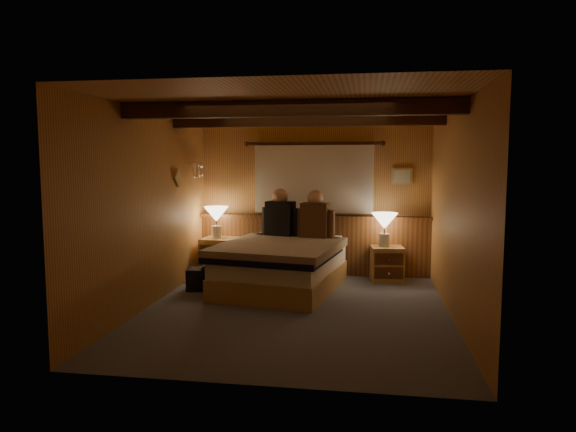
% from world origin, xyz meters
% --- Properties ---
extents(floor, '(4.20, 4.20, 0.00)m').
position_xyz_m(floor, '(0.00, 0.00, 0.00)').
color(floor, '#525761').
rests_on(floor, ground).
extents(ceiling, '(4.20, 4.20, 0.00)m').
position_xyz_m(ceiling, '(0.00, 0.00, 2.40)').
color(ceiling, '#E09854').
rests_on(ceiling, wall_back).
extents(wall_back, '(3.60, 0.00, 3.60)m').
position_xyz_m(wall_back, '(0.00, 2.10, 1.20)').
color(wall_back, gold).
rests_on(wall_back, floor).
extents(wall_left, '(0.00, 4.20, 4.20)m').
position_xyz_m(wall_left, '(-1.80, 0.00, 1.20)').
color(wall_left, gold).
rests_on(wall_left, floor).
extents(wall_right, '(0.00, 4.20, 4.20)m').
position_xyz_m(wall_right, '(1.80, 0.00, 1.20)').
color(wall_right, gold).
rests_on(wall_right, floor).
extents(wall_front, '(3.60, 0.00, 3.60)m').
position_xyz_m(wall_front, '(0.00, -2.10, 1.20)').
color(wall_front, gold).
rests_on(wall_front, floor).
extents(wainscot, '(3.60, 0.23, 0.94)m').
position_xyz_m(wainscot, '(0.00, 2.04, 0.49)').
color(wainscot, brown).
rests_on(wainscot, wall_back).
extents(curtain_window, '(2.18, 0.09, 1.11)m').
position_xyz_m(curtain_window, '(0.00, 2.03, 1.52)').
color(curtain_window, '#492912').
rests_on(curtain_window, wall_back).
extents(ceiling_beams, '(3.60, 1.65, 0.16)m').
position_xyz_m(ceiling_beams, '(0.00, 0.15, 2.31)').
color(ceiling_beams, '#492912').
rests_on(ceiling_beams, ceiling).
extents(coat_rail, '(0.05, 0.55, 0.24)m').
position_xyz_m(coat_rail, '(-1.72, 1.58, 1.67)').
color(coat_rail, white).
rests_on(coat_rail, wall_left).
extents(framed_print, '(0.30, 0.04, 0.25)m').
position_xyz_m(framed_print, '(1.35, 2.08, 1.55)').
color(framed_print, tan).
rests_on(framed_print, wall_back).
extents(bed, '(1.80, 2.17, 0.67)m').
position_xyz_m(bed, '(-0.33, 0.95, 0.35)').
color(bed, tan).
rests_on(bed, floor).
extents(nightstand_left, '(0.56, 0.51, 0.59)m').
position_xyz_m(nightstand_left, '(-1.43, 1.73, 0.29)').
color(nightstand_left, tan).
rests_on(nightstand_left, floor).
extents(nightstand_right, '(0.51, 0.47, 0.51)m').
position_xyz_m(nightstand_right, '(1.14, 1.76, 0.26)').
color(nightstand_right, tan).
rests_on(nightstand_right, floor).
extents(lamp_left, '(0.38, 0.38, 0.49)m').
position_xyz_m(lamp_left, '(-1.48, 1.72, 0.93)').
color(lamp_left, silver).
rests_on(lamp_left, nightstand_left).
extents(lamp_right, '(0.39, 0.39, 0.50)m').
position_xyz_m(lamp_right, '(1.09, 1.77, 0.86)').
color(lamp_right, silver).
rests_on(lamp_right, nightstand_right).
extents(person_left, '(0.59, 0.34, 0.73)m').
position_xyz_m(person_left, '(-0.46, 1.65, 0.96)').
color(person_left, black).
rests_on(person_left, bed).
extents(person_right, '(0.59, 0.31, 0.72)m').
position_xyz_m(person_right, '(0.08, 1.54, 0.95)').
color(person_right, '#4B311E').
rests_on(person_right, bed).
extents(duffel_bag, '(0.53, 0.37, 0.36)m').
position_xyz_m(duffel_bag, '(-1.37, 0.80, 0.16)').
color(duffel_bag, black).
rests_on(duffel_bag, floor).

